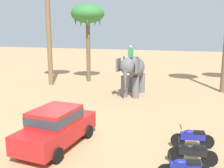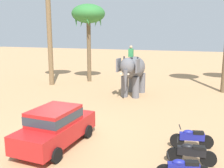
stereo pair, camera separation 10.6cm
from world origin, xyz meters
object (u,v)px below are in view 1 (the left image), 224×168
Objects in this scene: car_sedan_foreground at (56,126)px; palm_tree_far_back at (88,16)px; motorcycle_fourth_in_row at (192,137)px; motorcycle_mid_row at (192,153)px; elephant_with_mahout at (133,70)px.

palm_tree_far_back is at bearing 109.90° from car_sedan_foreground.
motorcycle_mid_row is at bearing -87.05° from motorcycle_fourth_in_row.
motorcycle_mid_row is 18.40m from palm_tree_far_back.
palm_tree_far_back reaches higher than car_sedan_foreground.
elephant_with_mahout is 9.60m from motorcycle_fourth_in_row.
palm_tree_far_back reaches higher than motorcycle_mid_row.
car_sedan_foreground is 1.07× the size of elephant_with_mahout.
car_sedan_foreground is at bearing -70.10° from palm_tree_far_back.
motorcycle_mid_row is 1.46m from motorcycle_fourth_in_row.
palm_tree_far_back is (-10.59, 12.31, 5.92)m from motorcycle_fourth_in_row.
palm_tree_far_back is at bearing 127.77° from motorcycle_mid_row.
motorcycle_mid_row is at bearing 3.78° from car_sedan_foreground.
elephant_with_mahout is 0.52× the size of palm_tree_far_back.
car_sedan_foreground is at bearing -161.60° from motorcycle_fourth_in_row.
car_sedan_foreground is 5.79m from motorcycle_fourth_in_row.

